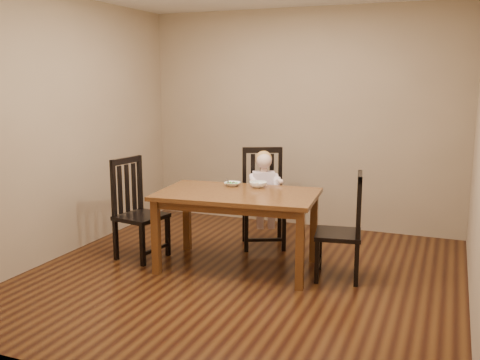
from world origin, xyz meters
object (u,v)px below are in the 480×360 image
at_px(chair_child, 263,199).
at_px(bowl_peas, 232,184).
at_px(chair_right, 344,229).
at_px(bowl_veg, 258,185).
at_px(toddler, 264,188).
at_px(dining_table, 237,201).
at_px(chair_left, 137,210).

distance_m(chair_child, bowl_peas, 0.62).
bearing_deg(chair_right, chair_child, 46.50).
height_order(chair_child, bowl_veg, chair_child).
height_order(toddler, bowl_veg, toddler).
bearing_deg(chair_right, dining_table, 86.19).
height_order(bowl_peas, bowl_veg, bowl_veg).
xyz_separation_m(dining_table, chair_child, (-0.02, 0.81, -0.15)).
bearing_deg(chair_right, toddler, 47.85).
relative_size(chair_child, chair_right, 1.09).
bearing_deg(toddler, bowl_veg, 77.46).
height_order(dining_table, toddler, toddler).
height_order(dining_table, bowl_peas, bowl_peas).
relative_size(chair_child, bowl_peas, 6.72).
xyz_separation_m(dining_table, chair_right, (1.03, 0.10, -0.19)).
bearing_deg(chair_child, chair_left, 14.84).
relative_size(bowl_peas, bowl_veg, 0.91).
xyz_separation_m(chair_child, chair_left, (-1.07, -0.89, -0.02)).
distance_m(chair_left, bowl_peas, 1.03).
xyz_separation_m(dining_table, toddler, (0.01, 0.76, -0.01)).
xyz_separation_m(chair_right, toddler, (-1.02, 0.66, 0.18)).
height_order(chair_left, bowl_peas, chair_left).
bearing_deg(toddler, bowl_peas, 45.85).
bearing_deg(bowl_veg, chair_child, 103.61).
bearing_deg(bowl_veg, toddler, 102.29).
bearing_deg(chair_child, toddler, 90.00).
xyz_separation_m(dining_table, bowl_veg, (0.10, 0.30, 0.12)).
relative_size(chair_right, bowl_veg, 5.61).
xyz_separation_m(dining_table, chair_left, (-1.09, -0.08, -0.17)).
xyz_separation_m(toddler, bowl_peas, (-0.17, -0.49, 0.12)).
height_order(chair_right, toddler, chair_right).
bearing_deg(bowl_peas, chair_right, -7.93).
distance_m(chair_child, bowl_veg, 0.59).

